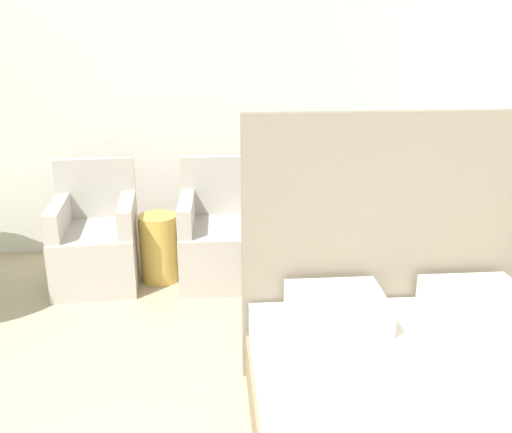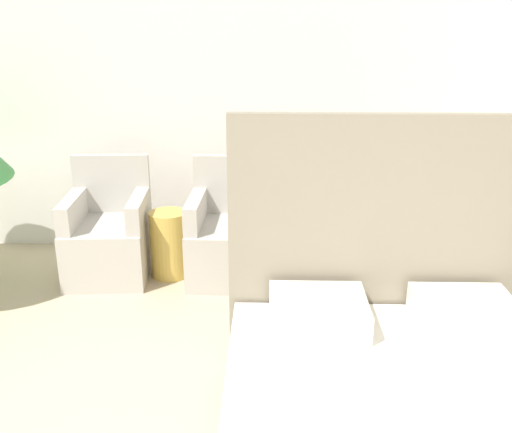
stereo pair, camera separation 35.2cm
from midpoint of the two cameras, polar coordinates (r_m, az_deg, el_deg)
wall_back at (r=4.62m, az=-7.66°, el=13.97°), size 10.00×0.06×2.90m
armchair_near_window_left at (r=4.38m, az=-17.94°, el=-2.85°), size 0.62×0.67×0.88m
armchair_near_window_right at (r=4.25m, az=-5.96°, el=-2.61°), size 0.60×0.65×0.88m
side_table at (r=4.30m, az=-12.00°, el=-3.12°), size 0.28×0.28×0.51m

